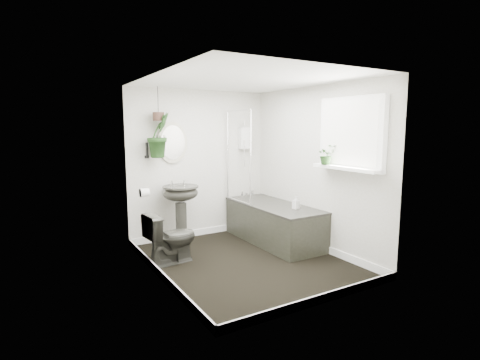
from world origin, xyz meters
TOP-DOWN VIEW (x-y plane):
  - floor at (0.00, 0.00)m, footprint 2.30×2.80m
  - ceiling at (0.00, 0.00)m, footprint 2.30×2.80m
  - wall_back at (0.00, 1.41)m, footprint 2.30×0.02m
  - wall_front at (0.00, -1.41)m, footprint 2.30×0.02m
  - wall_left at (-1.16, 0.00)m, footprint 0.02×2.80m
  - wall_right at (1.16, 0.00)m, footprint 0.02×2.80m
  - skirting at (0.00, 0.00)m, footprint 2.30×2.80m
  - bathtub at (0.80, 0.50)m, footprint 0.72×1.72m
  - bath_screen at (0.47, 0.99)m, footprint 0.04×0.72m
  - shower_box at (0.80, 1.34)m, footprint 0.20×0.10m
  - oval_mirror at (-0.45, 1.37)m, footprint 0.46×0.03m
  - wall_sconce at (-0.85, 1.36)m, footprint 0.04×0.04m
  - toilet_roll_holder at (-1.10, 0.70)m, footprint 0.11×0.11m
  - window_recess at (1.09, -0.70)m, footprint 0.08×1.00m
  - window_sill at (1.02, -0.70)m, footprint 0.18×1.00m
  - window_blinds at (1.04, -0.70)m, footprint 0.01×0.86m
  - toilet at (-0.85, 0.44)m, footprint 0.69×0.44m
  - pedestal_sink at (-0.45, 1.10)m, footprint 0.55×0.48m
  - sill_plant at (0.97, -0.40)m, footprint 0.27×0.24m
  - hanging_plant at (-0.70, 1.25)m, footprint 0.44×0.41m
  - soap_bottle at (0.89, 0.10)m, footprint 0.09×0.09m
  - hanging_pot at (-0.70, 1.25)m, footprint 0.16×0.16m

SIDE VIEW (x-z plane):
  - floor at x=0.00m, z-range -0.02..0.00m
  - skirting at x=0.00m, z-range 0.00..0.10m
  - bathtub at x=0.80m, z-range 0.00..0.58m
  - toilet at x=-0.85m, z-range 0.00..0.66m
  - pedestal_sink at x=-0.45m, z-range 0.00..0.89m
  - soap_bottle at x=0.89m, z-range 0.58..0.76m
  - toilet_roll_holder at x=-1.10m, z-range 0.84..0.96m
  - wall_back at x=0.00m, z-range 0.00..2.30m
  - wall_front at x=0.00m, z-range 0.00..2.30m
  - wall_left at x=-1.16m, z-range 0.00..2.30m
  - wall_right at x=1.16m, z-range 0.00..2.30m
  - window_sill at x=1.02m, z-range 1.21..1.25m
  - bath_screen at x=0.47m, z-range 0.58..1.98m
  - sill_plant at x=0.97m, z-range 1.25..1.51m
  - wall_sconce at x=-0.85m, z-range 1.29..1.51m
  - oval_mirror at x=-0.45m, z-range 1.19..1.81m
  - shower_box at x=0.80m, z-range 1.38..1.73m
  - hanging_plant at x=-0.70m, z-range 1.30..1.94m
  - window_recess at x=1.09m, z-range 1.20..2.10m
  - window_blinds at x=1.04m, z-range 1.27..2.03m
  - hanging_pot at x=-0.70m, z-range 1.82..1.94m
  - ceiling at x=0.00m, z-range 2.30..2.32m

